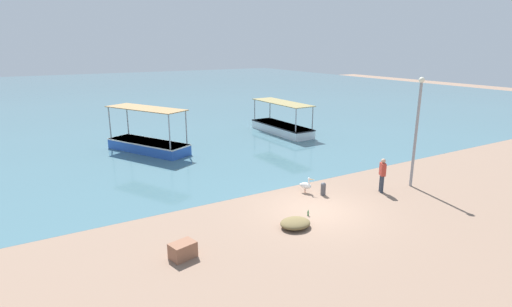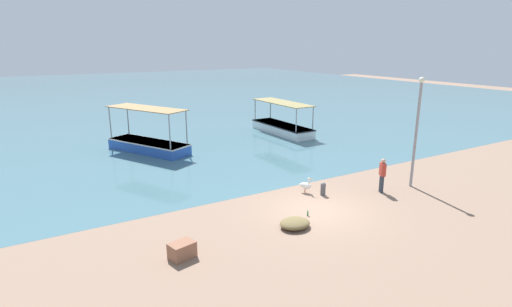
% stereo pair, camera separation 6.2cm
% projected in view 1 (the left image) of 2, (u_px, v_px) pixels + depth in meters
% --- Properties ---
extents(ground, '(120.00, 120.00, 0.00)m').
position_uv_depth(ground, '(315.00, 210.00, 17.33)').
color(ground, '#876B58').
extents(harbor_water, '(110.00, 90.00, 0.00)m').
position_uv_depth(harbor_water, '(104.00, 95.00, 57.17)').
color(harbor_water, '#456C79').
rests_on(harbor_water, ground).
extents(fishing_boat_far_right, '(4.40, 6.22, 2.94)m').
position_uv_depth(fishing_boat_far_right, '(148.00, 144.00, 26.69)').
color(fishing_boat_far_right, blue).
rests_on(fishing_boat_far_right, harbor_water).
extents(fishing_boat_near_left, '(2.03, 6.37, 2.51)m').
position_uv_depth(fishing_boat_near_left, '(282.00, 127.00, 32.29)').
color(fishing_boat_near_left, white).
rests_on(fishing_boat_near_left, harbor_water).
extents(pelican, '(0.51, 0.75, 0.80)m').
position_uv_depth(pelican, '(306.00, 185.00, 19.29)').
color(pelican, '#E0997A').
rests_on(pelican, ground).
extents(lamp_post, '(0.28, 0.28, 5.47)m').
position_uv_depth(lamp_post, '(417.00, 126.00, 19.50)').
color(lamp_post, gray).
rests_on(lamp_post, ground).
extents(mooring_bollard, '(0.25, 0.25, 0.64)m').
position_uv_depth(mooring_bollard, '(323.00, 188.00, 18.99)').
color(mooring_bollard, '#47474C').
rests_on(mooring_bollard, ground).
extents(fisherman_standing, '(0.39, 0.46, 1.69)m').
position_uv_depth(fisherman_standing, '(382.00, 174.00, 19.25)').
color(fisherman_standing, '#2B3441').
rests_on(fisherman_standing, ground).
extents(net_pile, '(1.25, 1.06, 0.35)m').
position_uv_depth(net_pile, '(295.00, 223.00, 15.67)').
color(net_pile, brown).
rests_on(net_pile, ground).
extents(cargo_crate, '(0.95, 0.76, 0.55)m').
position_uv_depth(cargo_crate, '(183.00, 250.00, 13.40)').
color(cargo_crate, '#8D5C44').
rests_on(cargo_crate, ground).
extents(glass_bottle, '(0.07, 0.07, 0.27)m').
position_uv_depth(glass_bottle, '(308.00, 213.00, 16.75)').
color(glass_bottle, '#3F7F4C').
rests_on(glass_bottle, ground).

